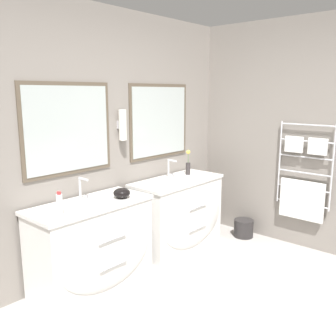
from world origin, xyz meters
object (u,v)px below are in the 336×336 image
object	(u,v)px
vanity_left	(94,245)
waste_bin	(244,228)
flower_vase	(188,165)
amenity_bowl	(122,193)
vanity_right	(179,213)
toiletry_bottle	(60,204)

from	to	relation	value
vanity_left	waste_bin	bearing A→B (deg)	-11.42
vanity_left	flower_vase	xyz separation A→B (m)	(1.50, 0.10, 0.52)
vanity_left	waste_bin	xyz separation A→B (m)	(2.00, -0.40, -0.29)
amenity_bowl	waste_bin	xyz separation A→B (m)	(1.71, -0.34, -0.74)
vanity_right	toiletry_bottle	size ratio (longest dim) A/B	5.91
toiletry_bottle	amenity_bowl	bearing A→B (deg)	-1.56
vanity_right	waste_bin	distance (m)	0.92
toiletry_bottle	flower_vase	size ratio (longest dim) A/B	0.64
toiletry_bottle	vanity_right	bearing A→B (deg)	1.85
vanity_left	amenity_bowl	size ratio (longest dim) A/B	7.09
flower_vase	waste_bin	xyz separation A→B (m)	(0.50, -0.50, -0.81)
vanity_right	flower_vase	xyz separation A→B (m)	(0.28, 0.10, 0.52)
waste_bin	vanity_left	bearing A→B (deg)	168.58
vanity_left	toiletry_bottle	world-z (taller)	toiletry_bottle
vanity_left	waste_bin	size ratio (longest dim) A/B	4.66
vanity_right	flower_vase	distance (m)	0.59
amenity_bowl	vanity_left	bearing A→B (deg)	166.90
waste_bin	amenity_bowl	bearing A→B (deg)	168.87
toiletry_bottle	waste_bin	size ratio (longest dim) A/B	0.79
amenity_bowl	waste_bin	distance (m)	1.89
amenity_bowl	vanity_right	bearing A→B (deg)	4.22
vanity_left	amenity_bowl	world-z (taller)	amenity_bowl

